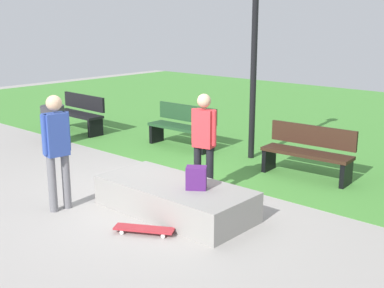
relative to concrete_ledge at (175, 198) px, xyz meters
name	(u,v)px	position (x,y,z in m)	size (l,w,h in m)	color
ground_plane	(144,199)	(-0.72, 0.07, -0.22)	(28.00, 28.00, 0.00)	#9E9993
grass_lawn	(354,123)	(-0.72, 7.78, -0.22)	(26.60, 12.58, 0.01)	#478C38
concrete_ledge	(175,198)	(0.00, 0.00, 0.00)	(2.34, 1.07, 0.44)	gray
backpack_on_ledge	(196,178)	(0.38, 0.04, 0.38)	(0.28, 0.20, 0.32)	#4C1E66
skater_performing_trick	(57,144)	(-1.34, -1.03, 0.78)	(0.24, 0.43, 1.71)	slate
skater_watching	(204,137)	(-0.17, 0.85, 0.73)	(0.42, 0.26, 1.63)	black
skateboard_by_ledge	(144,229)	(0.21, -0.80, -0.16)	(0.79, 0.57, 0.08)	#A5262D
park_bench_by_oak	(80,112)	(-5.44, 2.31, 0.26)	(1.61, 0.52, 0.91)	black
park_bench_near_lamppost	(183,125)	(-2.48, 2.89, 0.26)	(1.61, 0.51, 0.91)	#1E4223
park_bench_far_right	(308,151)	(0.61, 2.79, 0.26)	(1.63, 0.57, 0.91)	#331E14
lamp_post	(254,40)	(-0.86, 3.16, 2.11)	(0.28, 0.28, 3.79)	black
trash_bin	(53,125)	(-4.85, 1.18, 0.21)	(0.52, 0.52, 0.87)	#333338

